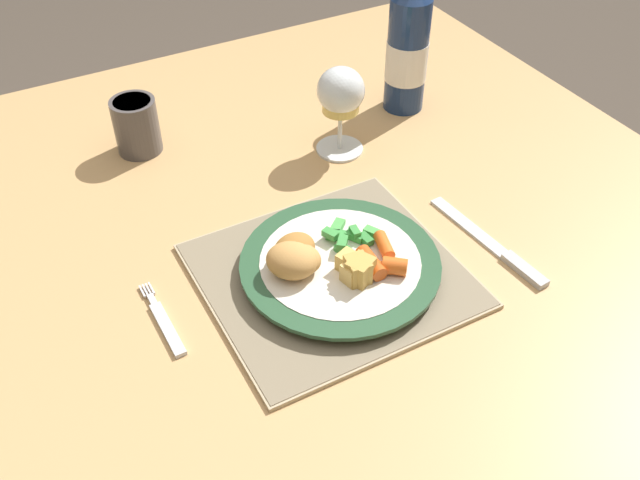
# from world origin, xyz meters

# --- Properties ---
(dining_table) EXTENTS (1.29, 1.09, 0.74)m
(dining_table) POSITION_xyz_m (0.00, 0.00, 0.66)
(dining_table) COLOR tan
(dining_table) RESTS_ON ground
(placemat) EXTENTS (0.32, 0.30, 0.01)m
(placemat) POSITION_xyz_m (0.05, -0.13, 0.74)
(placemat) COLOR tan
(placemat) RESTS_ON dining_table
(dinner_plate) EXTENTS (0.25, 0.25, 0.02)m
(dinner_plate) POSITION_xyz_m (0.06, -0.13, 0.76)
(dinner_plate) COLOR white
(dinner_plate) RESTS_ON placemat
(breaded_croquettes) EXTENTS (0.09, 0.10, 0.04)m
(breaded_croquettes) POSITION_xyz_m (0.00, -0.11, 0.78)
(breaded_croquettes) COLOR tan
(breaded_croquettes) RESTS_ON dinner_plate
(green_beans_pile) EXTENTS (0.07, 0.07, 0.02)m
(green_beans_pile) POSITION_xyz_m (0.08, -0.10, 0.77)
(green_beans_pile) COLOR #4CA84C
(green_beans_pile) RESTS_ON dinner_plate
(glazed_carrots) EXTENTS (0.07, 0.08, 0.02)m
(glazed_carrots) POSITION_xyz_m (0.09, -0.16, 0.78)
(glazed_carrots) COLOR #CC5119
(glazed_carrots) RESTS_ON dinner_plate
(fork) EXTENTS (0.02, 0.13, 0.01)m
(fork) POSITION_xyz_m (-0.17, -0.10, 0.74)
(fork) COLOR silver
(fork) RESTS_ON dining_table
(table_knife) EXTENTS (0.03, 0.21, 0.01)m
(table_knife) POSITION_xyz_m (0.26, -0.19, 0.74)
(table_knife) COLOR silver
(table_knife) RESTS_ON dining_table
(wine_glass) EXTENTS (0.07, 0.07, 0.14)m
(wine_glass) POSITION_xyz_m (0.20, 0.12, 0.84)
(wine_glass) COLOR silver
(wine_glass) RESTS_ON dining_table
(bottle) EXTENTS (0.07, 0.07, 0.29)m
(bottle) POSITION_xyz_m (0.36, 0.18, 0.85)
(bottle) COLOR navy
(bottle) RESTS_ON dining_table
(roast_potatoes) EXTENTS (0.04, 0.06, 0.03)m
(roast_potatoes) POSITION_xyz_m (0.06, -0.17, 0.78)
(roast_potatoes) COLOR #E5BC66
(roast_potatoes) RESTS_ON dinner_plate
(drinking_cup) EXTENTS (0.07, 0.07, 0.09)m
(drinking_cup) POSITION_xyz_m (-0.08, 0.27, 0.79)
(drinking_cup) COLOR #4C4747
(drinking_cup) RESTS_ON dining_table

